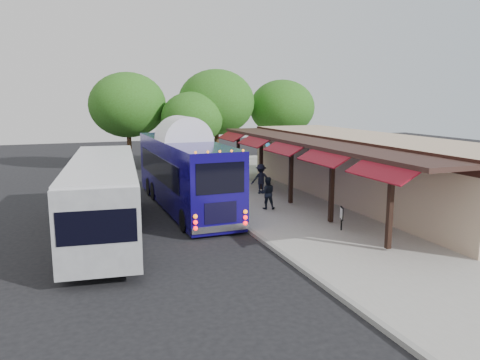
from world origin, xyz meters
name	(u,v)px	position (x,y,z in m)	size (l,w,h in m)	color
ground	(252,235)	(0.00, 0.00, 0.00)	(90.00, 90.00, 0.00)	black
sidewalk	(311,204)	(5.00, 4.00, 0.07)	(10.00, 40.00, 0.15)	#9E9B93
curb	(223,211)	(0.05, 4.00, 0.07)	(0.20, 40.00, 0.16)	gray
station_shelter	(366,168)	(8.38, 4.00, 1.85)	(8.15, 20.00, 3.60)	tan
coach_bus	(184,169)	(-1.45, 5.86, 2.03)	(2.67, 11.87, 3.77)	#120865
city_bus	(104,194)	(-5.75, 2.15, 1.75)	(3.77, 11.97, 3.16)	gray
ped_a	(239,197)	(0.60, 3.17, 0.95)	(0.59, 0.38, 1.61)	black
ped_b	(267,193)	(2.21, 3.49, 0.96)	(0.79, 0.62, 1.63)	black
ped_c	(223,183)	(0.81, 6.35, 1.04)	(1.04, 0.43, 1.78)	black
ped_d	(261,179)	(3.40, 7.13, 1.01)	(1.11, 0.64, 1.73)	black
sign_board	(342,215)	(3.61, -1.14, 0.83)	(0.19, 0.44, 1.01)	black
tree_left	(192,119)	(2.04, 17.55, 4.07)	(4.78, 4.78, 6.11)	#382314
tree_mid	(216,102)	(4.47, 19.02, 5.28)	(6.19, 6.19, 7.92)	#382314
tree_right	(282,108)	(10.57, 19.55, 4.79)	(5.61, 5.61, 7.19)	#382314
tree_far	(128,105)	(-2.45, 20.07, 5.08)	(5.95, 5.95, 7.62)	#382314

